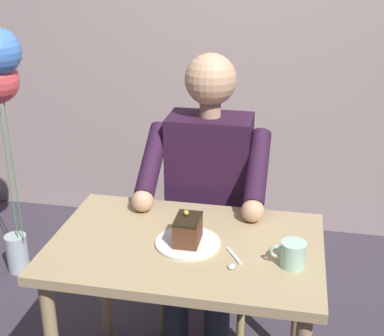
# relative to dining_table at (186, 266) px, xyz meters

# --- Properties ---
(dining_table) EXTENTS (0.98, 0.64, 0.71)m
(dining_table) POSITION_rel_dining_table_xyz_m (0.00, 0.00, 0.00)
(dining_table) COLOR tan
(dining_table) RESTS_ON ground
(chair) EXTENTS (0.42, 0.42, 0.91)m
(chair) POSITION_rel_dining_table_xyz_m (0.00, -0.60, -0.11)
(chair) COLOR tan
(chair) RESTS_ON ground
(seated_person) EXTENTS (0.53, 0.58, 1.30)m
(seated_person) POSITION_rel_dining_table_xyz_m (-0.00, -0.43, 0.07)
(seated_person) COLOR #2E1530
(seated_person) RESTS_ON ground
(dessert_plate) EXTENTS (0.23, 0.23, 0.01)m
(dessert_plate) POSITION_rel_dining_table_xyz_m (-0.01, 0.01, 0.11)
(dessert_plate) COLOR white
(dessert_plate) RESTS_ON dining_table
(cake_slice) EXTENTS (0.09, 0.12, 0.12)m
(cake_slice) POSITION_rel_dining_table_xyz_m (-0.01, 0.01, 0.16)
(cake_slice) COLOR brown
(cake_slice) RESTS_ON dessert_plate
(coffee_cup) EXTENTS (0.12, 0.08, 0.09)m
(coffee_cup) POSITION_rel_dining_table_xyz_m (-0.38, 0.08, 0.15)
(coffee_cup) COLOR #AEDCC8
(coffee_cup) RESTS_ON dining_table
(dessert_spoon) EXTENTS (0.07, 0.14, 0.01)m
(dessert_spoon) POSITION_rel_dining_table_xyz_m (-0.18, 0.10, 0.10)
(dessert_spoon) COLOR silver
(dessert_spoon) RESTS_ON dining_table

